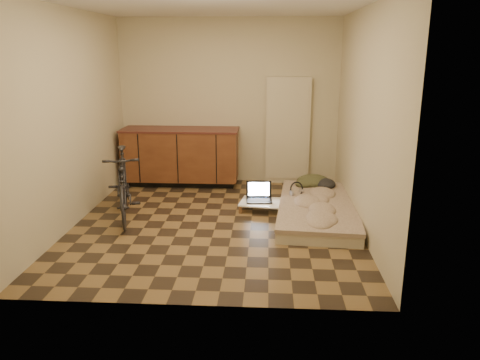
# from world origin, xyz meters

# --- Properties ---
(room_shell) EXTENTS (3.50, 4.00, 2.60)m
(room_shell) POSITION_xyz_m (0.00, 0.00, 1.30)
(room_shell) COLOR brown
(room_shell) RESTS_ON ground
(cabinets) EXTENTS (1.84, 0.62, 0.91)m
(cabinets) POSITION_xyz_m (-0.75, 1.70, 0.47)
(cabinets) COLOR black
(cabinets) RESTS_ON ground
(appliance_panel) EXTENTS (0.70, 0.10, 1.70)m
(appliance_panel) POSITION_xyz_m (0.95, 1.94, 0.85)
(appliance_panel) COLOR beige
(appliance_panel) RESTS_ON ground
(bicycle) EXTENTS (0.85, 1.60, 0.99)m
(bicycle) POSITION_xyz_m (-1.20, 0.09, 0.50)
(bicycle) COLOR black
(bicycle) RESTS_ON ground
(futon) EXTENTS (1.16, 2.15, 0.18)m
(futon) POSITION_xyz_m (1.30, 0.33, 0.09)
(futon) COLOR beige
(futon) RESTS_ON ground
(clothing_pile) EXTENTS (0.55, 0.47, 0.21)m
(clothing_pile) POSITION_xyz_m (1.36, 1.19, 0.28)
(clothing_pile) COLOR #373B22
(clothing_pile) RESTS_ON futon
(headphones) EXTENTS (0.31, 0.31, 0.16)m
(headphones) POSITION_xyz_m (1.04, 0.70, 0.26)
(headphones) COLOR black
(headphones) RESTS_ON futon
(lap_desk) EXTENTS (0.77, 0.56, 0.12)m
(lap_desk) POSITION_xyz_m (0.63, 0.51, 0.10)
(lap_desk) COLOR brown
(lap_desk) RESTS_ON ground
(laptop) EXTENTS (0.36, 0.33, 0.24)m
(laptop) POSITION_xyz_m (0.52, 0.59, 0.17)
(laptop) COLOR black
(laptop) RESTS_ON lap_desk
(mouse) EXTENTS (0.07, 0.10, 0.03)m
(mouse) POSITION_xyz_m (0.87, 0.42, 0.13)
(mouse) COLOR white
(mouse) RESTS_ON lap_desk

